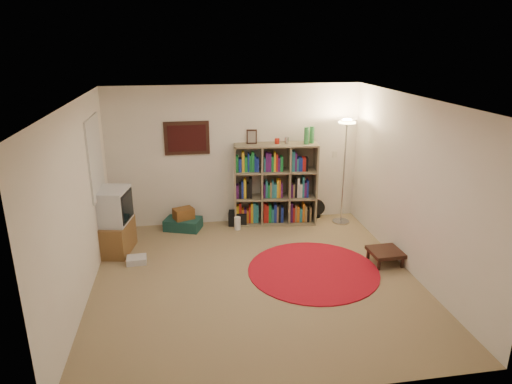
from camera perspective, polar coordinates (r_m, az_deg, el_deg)
room at (r=6.09m, az=-0.60°, el=-0.27°), size 4.54×4.54×2.54m
bookshelf at (r=8.25m, az=2.27°, el=0.86°), size 1.52×0.59×1.78m
floor_lamp at (r=8.17m, az=11.21°, el=6.73°), size 0.46×0.46×1.93m
floor_fan at (r=8.73m, az=7.58°, el=-2.06°), size 0.31×0.17×0.35m
tv_stand at (r=7.50m, az=-17.43°, el=-3.61°), size 0.63×0.80×1.05m
dvd_box at (r=7.22m, az=-14.70°, el=-8.22°), size 0.30×0.26×0.10m
suitcase at (r=8.25m, az=-9.09°, el=-3.95°), size 0.72×0.59×0.20m
wicker_basket at (r=8.18m, az=-9.04°, el=-2.68°), size 0.40×0.35×0.19m
duffel_bag at (r=8.37m, az=-2.29°, el=-3.27°), size 0.37×0.32×0.23m
paper_towel at (r=8.13m, az=-2.34°, el=-3.93°), size 0.13×0.13×0.23m
red_rug at (r=6.83m, az=7.16°, el=-9.70°), size 1.91×1.91×0.02m
side_table at (r=7.19m, az=15.88°, el=-7.27°), size 0.48×0.48×0.21m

